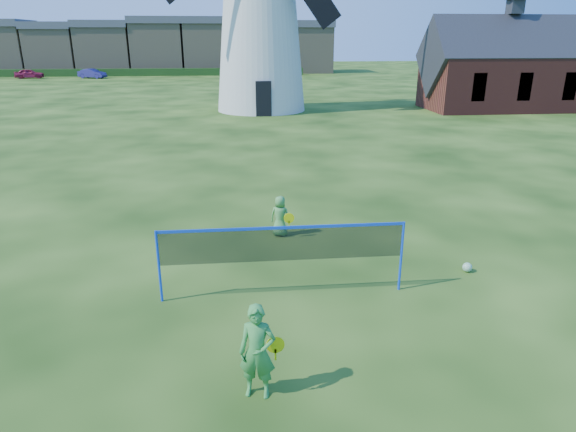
# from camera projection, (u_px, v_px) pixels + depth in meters

# --- Properties ---
(ground) EXTENTS (220.00, 220.00, 0.00)m
(ground) POSITION_uv_depth(u_px,v_px,m) (281.00, 290.00, 10.75)
(ground) COLOR black
(ground) RESTS_ON ground
(windmill) EXTENTS (13.65, 6.45, 19.28)m
(windmill) POSITION_uv_depth(u_px,v_px,m) (260.00, 13.00, 35.15)
(windmill) COLOR silver
(windmill) RESTS_ON ground
(chapel) EXTENTS (12.01, 5.82, 10.15)m
(chapel) POSITION_uv_depth(u_px,v_px,m) (506.00, 70.00, 37.05)
(chapel) COLOR maroon
(chapel) RESTS_ON ground
(badminton_net) EXTENTS (5.05, 0.05, 1.55)m
(badminton_net) POSITION_uv_depth(u_px,v_px,m) (283.00, 245.00, 10.14)
(badminton_net) COLOR blue
(badminton_net) RESTS_ON ground
(player_girl) EXTENTS (0.73, 0.47, 1.51)m
(player_girl) POSITION_uv_depth(u_px,v_px,m) (257.00, 352.00, 7.34)
(player_girl) COLOR #39903E
(player_girl) RESTS_ON ground
(player_boy) EXTENTS (0.68, 0.54, 1.12)m
(player_boy) POSITION_uv_depth(u_px,v_px,m) (280.00, 216.00, 13.52)
(player_boy) COLOR #4D9548
(player_boy) RESTS_ON ground
(play_ball) EXTENTS (0.22, 0.22, 0.22)m
(play_ball) POSITION_uv_depth(u_px,v_px,m) (467.00, 267.00, 11.54)
(play_ball) COLOR green
(play_ball) RESTS_ON ground
(terraced_houses) EXTENTS (66.27, 8.40, 8.06)m
(terraced_houses) POSITION_uv_depth(u_px,v_px,m) (112.00, 46.00, 75.07)
(terraced_houses) COLOR #988465
(terraced_houses) RESTS_ON ground
(hedge) EXTENTS (62.00, 0.80, 1.00)m
(hedge) POSITION_uv_depth(u_px,v_px,m) (84.00, 73.00, 70.32)
(hedge) COLOR #193814
(hedge) RESTS_ON ground
(car_left) EXTENTS (3.81, 2.04, 1.23)m
(car_left) POSITION_uv_depth(u_px,v_px,m) (29.00, 74.00, 66.63)
(car_left) COLOR maroon
(car_left) RESTS_ON ground
(car_right) EXTENTS (3.93, 2.50, 1.22)m
(car_right) POSITION_uv_depth(u_px,v_px,m) (92.00, 74.00, 66.85)
(car_right) COLOR navy
(car_right) RESTS_ON ground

